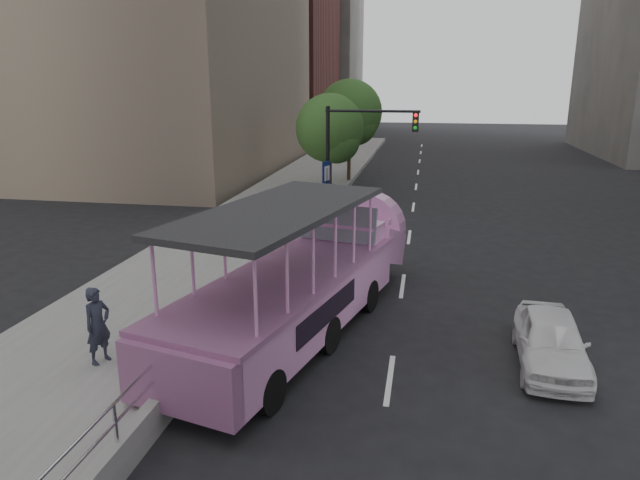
% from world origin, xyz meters
% --- Properties ---
extents(ground, '(160.00, 160.00, 0.00)m').
position_xyz_m(ground, '(0.00, 0.00, 0.00)').
color(ground, black).
extents(sidewalk, '(5.50, 80.00, 0.30)m').
position_xyz_m(sidewalk, '(-5.75, 10.00, 0.15)').
color(sidewalk, '#9A9994').
rests_on(sidewalk, ground).
extents(kerb_wall, '(0.24, 30.00, 0.36)m').
position_xyz_m(kerb_wall, '(-3.12, 2.00, 0.48)').
color(kerb_wall, '#9A9B96').
rests_on(kerb_wall, sidewalk).
extents(guardrail, '(0.07, 22.00, 0.71)m').
position_xyz_m(guardrail, '(-3.12, 2.00, 1.14)').
color(guardrail, silver).
rests_on(guardrail, kerb_wall).
extents(duck_boat, '(4.94, 10.78, 3.49)m').
position_xyz_m(duck_boat, '(-1.36, 0.47, 1.29)').
color(duck_boat, black).
rests_on(duck_boat, ground).
extents(car, '(1.67, 3.71, 1.24)m').
position_xyz_m(car, '(4.52, -0.69, 0.62)').
color(car, white).
rests_on(car, ground).
extents(pedestrian_near, '(0.60, 0.73, 1.73)m').
position_xyz_m(pedestrian_near, '(-5.27, -2.92, 1.16)').
color(pedestrian_near, '#262B38').
rests_on(pedestrian_near, sidewalk).
extents(parking_sign, '(0.23, 0.67, 3.08)m').
position_xyz_m(parking_sign, '(-2.52, 10.00, 1.90)').
color(parking_sign, black).
rests_on(parking_sign, ground).
extents(traffic_signal, '(4.20, 0.32, 5.20)m').
position_xyz_m(traffic_signal, '(-1.70, 12.50, 3.50)').
color(traffic_signal, black).
rests_on(traffic_signal, ground).
extents(street_tree_near, '(3.52, 3.52, 5.72)m').
position_xyz_m(street_tree_near, '(-3.30, 15.93, 3.82)').
color(street_tree_near, '#322416').
rests_on(street_tree_near, ground).
extents(street_tree_far, '(3.97, 3.97, 6.45)m').
position_xyz_m(street_tree_far, '(-3.10, 21.93, 4.31)').
color(street_tree_far, '#322416').
rests_on(street_tree_far, ground).
extents(midrise_brick, '(18.00, 16.00, 26.00)m').
position_xyz_m(midrise_brick, '(-18.00, 48.00, 13.00)').
color(midrise_brick, brown).
rests_on(midrise_brick, ground).
extents(midrise_stone_b, '(16.00, 14.00, 20.00)m').
position_xyz_m(midrise_stone_b, '(-16.00, 64.00, 10.00)').
color(midrise_stone_b, gray).
rests_on(midrise_stone_b, ground).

